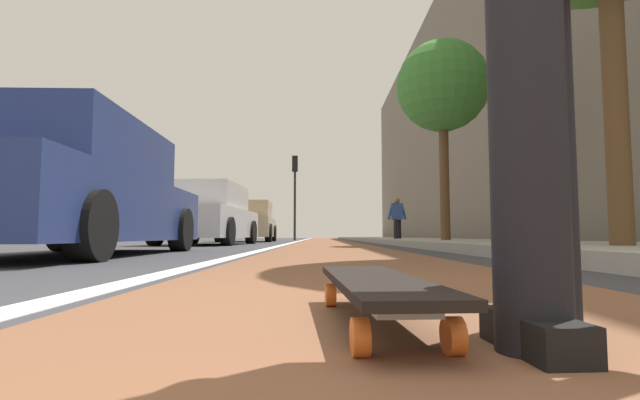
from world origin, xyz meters
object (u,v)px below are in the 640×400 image
skateboard (376,286)px  pedestrian_distant (397,216)px  parked_car_near (73,193)px  parked_car_mid (208,216)px  parked_car_far (248,223)px  street_tree_mid (443,87)px  traffic_light (295,182)px

skateboard → pedestrian_distant: (15.13, -2.53, 0.80)m
parked_car_near → parked_car_mid: size_ratio=1.05×
parked_car_near → pedestrian_distant: bearing=-26.0°
skateboard → pedestrian_distant: bearing=-9.5°
parked_car_mid → parked_car_far: 6.02m
street_tree_mid → parked_car_far: bearing=39.0°
parked_car_near → street_tree_mid: bearing=-45.3°
skateboard → street_tree_mid: 10.61m
parked_car_far → street_tree_mid: street_tree_mid is taller
parked_car_near → parked_car_far: parked_car_far is taller
traffic_light → street_tree_mid: bearing=-162.2°
parked_car_far → street_tree_mid: 9.33m
parked_car_near → traffic_light: traffic_light is taller
pedestrian_distant → street_tree_mid: bearing=-178.0°
skateboard → traffic_light: 22.73m
parked_car_near → pedestrian_distant: (11.08, -5.41, 0.20)m
skateboard → parked_car_near: 5.01m
parked_car_near → parked_car_mid: bearing=0.2°
parked_car_mid → traffic_light: (12.05, -1.49, 2.24)m
pedestrian_distant → traffic_light: bearing=28.1°
traffic_light → pedestrian_distant: size_ratio=2.74×
parked_car_far → parked_car_mid: bearing=179.4°
skateboard → pedestrian_distant: pedestrian_distant is taller
parked_car_far → pedestrian_distant: pedestrian_distant is taller
street_tree_mid → pedestrian_distant: 6.20m
parked_car_mid → street_tree_mid: street_tree_mid is taller
parked_car_near → parked_car_far: 12.42m
parked_car_far → pedestrian_distant: size_ratio=2.62×
parked_car_mid → traffic_light: size_ratio=1.01×
parked_car_near → pedestrian_distant: size_ratio=2.91×
parked_car_near → pedestrian_distant: 12.33m
pedestrian_distant → parked_car_near: bearing=154.0°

